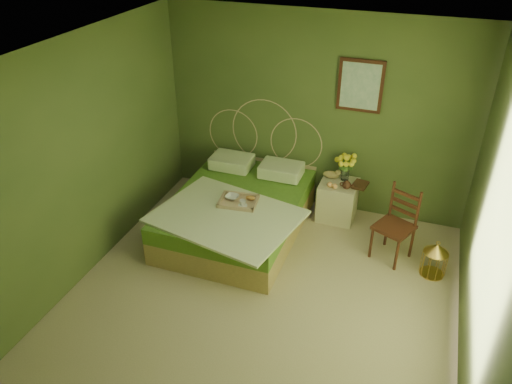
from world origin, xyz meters
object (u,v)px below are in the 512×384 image
at_px(bed, 239,208).
at_px(birdcage, 434,260).
at_px(nightstand, 339,194).
at_px(chair, 396,219).

height_order(bed, birdcage, bed).
distance_m(bed, nightstand, 1.33).
bearing_deg(nightstand, bed, -148.06).
height_order(nightstand, chair, nightstand).
relative_size(bed, birdcage, 5.52).
relative_size(chair, birdcage, 2.16).
relative_size(bed, chair, 2.55).
distance_m(bed, birdcage, 2.40).
distance_m(nightstand, birdcage, 1.50).
height_order(nightstand, birdcage, nightstand).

